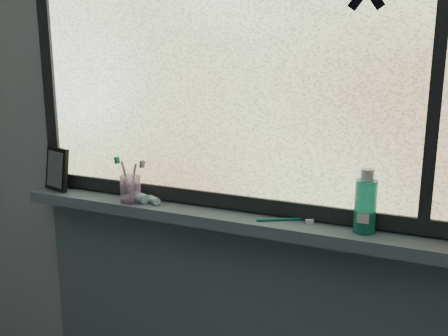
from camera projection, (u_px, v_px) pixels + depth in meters
wall_back at (238, 142)px, 1.67m from camera, size 3.00×0.01×2.50m
windowsill at (228, 219)px, 1.66m from camera, size 1.62×0.14×0.04m
window_pane at (235, 57)px, 1.59m from camera, size 1.50×0.01×1.00m
frame_bottom at (234, 201)px, 1.69m from camera, size 1.60×0.03×0.05m
frame_left at (48, 56)px, 1.90m from camera, size 0.05×0.03×1.10m
frame_mullion at (439, 57)px, 1.34m from camera, size 0.03×0.03×1.00m
vanity_mirror at (57, 169)px, 1.93m from camera, size 0.15×0.10×0.17m
toothpaste_tube at (145, 198)px, 1.77m from camera, size 0.20×0.11×0.04m
toothbrush_cup at (130, 189)px, 1.78m from camera, size 0.09×0.09×0.10m
toothbrush_lying at (281, 219)px, 1.59m from camera, size 0.18×0.12×0.01m
mouthwash_bottle at (366, 201)px, 1.47m from camera, size 0.08×0.08×0.16m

